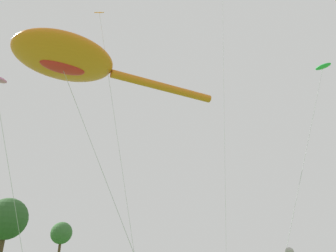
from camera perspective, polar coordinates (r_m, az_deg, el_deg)
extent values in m
ellipsoid|color=orange|center=(19.75, -18.98, 12.06)|extent=(6.97, 6.14, 1.52)
cylinder|color=orange|center=(21.16, -0.77, 7.34)|extent=(7.43, 2.61, 0.55)
ellipsoid|color=red|center=(19.38, -19.25, 10.40)|extent=(2.81, 1.80, 0.55)
cylinder|color=#B2B2B7|center=(15.40, -13.14, -6.13)|extent=(3.05, 5.02, 11.75)
sphere|color=#9E9993|center=(9.23, 21.96, -21.15)|extent=(0.22, 0.22, 0.22)
cylinder|color=#B2B2B7|center=(26.50, 10.56, 1.84)|extent=(1.12, 2.74, 25.15)
cylinder|color=#B2B2B7|center=(15.35, -27.44, -9.82)|extent=(3.73, 1.68, 8.78)
ellipsoid|color=green|center=(19.34, 27.22, 9.96)|extent=(0.54, 0.85, 0.28)
cylinder|color=#B2B2B7|center=(15.64, 24.31, -5.85)|extent=(4.17, 2.33, 11.26)
cube|color=orange|center=(21.75, -12.85, 20.16)|extent=(0.65, 0.62, 0.43)
cylinder|color=#B2B2B7|center=(18.00, -9.64, -1.32)|extent=(3.82, 0.41, 16.24)
cylinder|color=#513823|center=(65.36, -29.08, -19.82)|extent=(0.90, 0.90, 4.88)
sphere|color=#2D5628|center=(65.67, -28.13, -15.15)|extent=(7.50, 7.50, 7.50)
sphere|color=#386633|center=(77.36, -19.47, -18.48)|extent=(4.84, 4.84, 4.84)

